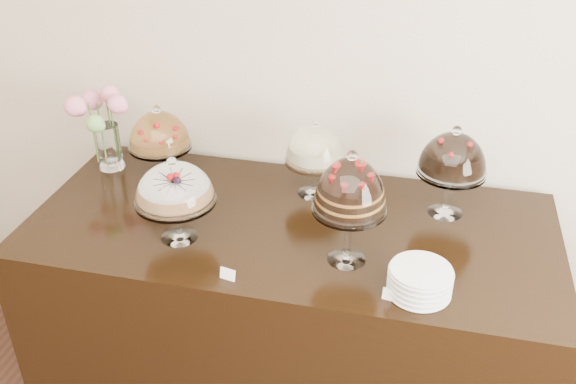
% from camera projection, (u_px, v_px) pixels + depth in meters
% --- Properties ---
extents(wall_back, '(5.00, 0.04, 3.00)m').
position_uv_depth(wall_back, '(369.00, 47.00, 2.80)').
color(wall_back, beige).
rests_on(wall_back, ground).
extents(display_counter, '(2.20, 1.00, 0.90)m').
position_uv_depth(display_counter, '(291.00, 305.00, 2.92)').
color(display_counter, black).
rests_on(display_counter, ground).
extents(cake_stand_sugar_sponge, '(0.32, 0.32, 0.36)m').
position_uv_depth(cake_stand_sugar_sponge, '(174.00, 187.00, 2.48)').
color(cake_stand_sugar_sponge, white).
rests_on(cake_stand_sugar_sponge, display_counter).
extents(cake_stand_choco_layer, '(0.28, 0.28, 0.47)m').
position_uv_depth(cake_stand_choco_layer, '(350.00, 190.00, 2.31)').
color(cake_stand_choco_layer, white).
rests_on(cake_stand_choco_layer, display_counter).
extents(cake_stand_cheesecake, '(0.27, 0.27, 0.37)m').
position_uv_depth(cake_stand_cheesecake, '(315.00, 148.00, 2.79)').
color(cake_stand_cheesecake, white).
rests_on(cake_stand_cheesecake, display_counter).
extents(cake_stand_dark_choco, '(0.29, 0.29, 0.41)m').
position_uv_depth(cake_stand_dark_choco, '(453.00, 158.00, 2.63)').
color(cake_stand_dark_choco, white).
rests_on(cake_stand_dark_choco, display_counter).
extents(cake_stand_fruit_tart, '(0.29, 0.29, 0.36)m').
position_uv_depth(cake_stand_fruit_tart, '(159.00, 133.00, 2.92)').
color(cake_stand_fruit_tart, white).
rests_on(cake_stand_fruit_tart, display_counter).
extents(flower_vase, '(0.27, 0.30, 0.40)m').
position_uv_depth(flower_vase, '(102.00, 122.00, 2.99)').
color(flower_vase, white).
rests_on(flower_vase, display_counter).
extents(plate_stack, '(0.22, 0.22, 0.10)m').
position_uv_depth(plate_stack, '(420.00, 281.00, 2.27)').
color(plate_stack, white).
rests_on(plate_stack, display_counter).
extents(price_card_left, '(0.06, 0.03, 0.04)m').
position_uv_depth(price_card_left, '(228.00, 274.00, 2.36)').
color(price_card_left, white).
rests_on(price_card_left, display_counter).
extents(price_card_right, '(0.06, 0.03, 0.04)m').
position_uv_depth(price_card_right, '(391.00, 295.00, 2.25)').
color(price_card_right, white).
rests_on(price_card_right, display_counter).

